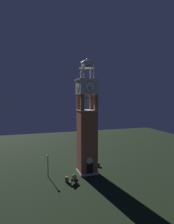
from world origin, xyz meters
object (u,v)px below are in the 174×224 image
Objects in this scene: park_bench at (73,180)px; lamp_post at (48,162)px; clock_tower at (87,127)px; trash_bin at (67,179)px.

lamp_post is at bearing 132.19° from park_bench.
park_bench is (-3.35, -3.47, -7.55)m from clock_tower.
lamp_post is 4.39m from trash_bin.
clock_tower is 8.66m from lamp_post.
trash_bin is at bearing -147.53° from clock_tower.
clock_tower is 13.34× the size of park_bench.
lamp_post is 4.55× the size of trash_bin.
trash_bin is (2.56, -2.85, -2.14)m from lamp_post.
clock_tower is 9.07m from trash_bin.
park_bench is at bearing -47.81° from lamp_post.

